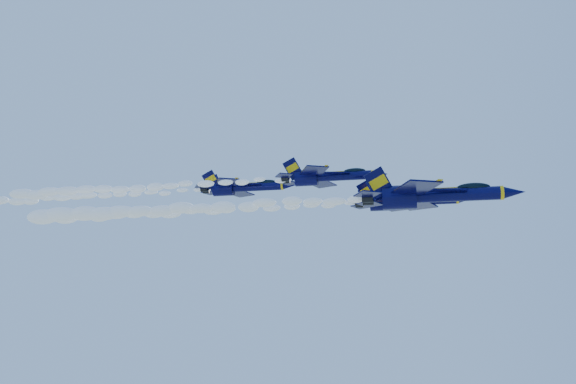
% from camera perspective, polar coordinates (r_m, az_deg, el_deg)
% --- Properties ---
extents(jet_lead, '(18.61, 15.26, 6.91)m').
position_cam_1_polar(jet_lead, '(76.87, 12.63, -0.27)').
color(jet_lead, '#060433').
extents(smoke_trail_jet_lead, '(43.28, 2.07, 1.87)m').
position_cam_1_polar(smoke_trail_jet_lead, '(80.99, -8.75, -1.44)').
color(smoke_trail_jet_lead, white).
extents(jet_second, '(15.23, 12.50, 5.66)m').
position_cam_1_polar(jet_second, '(84.59, 10.46, -0.72)').
color(jet_second, '#060433').
extents(smoke_trail_jet_second, '(43.28, 1.70, 1.53)m').
position_cam_1_polar(smoke_trail_jet_second, '(88.86, -7.99, -1.71)').
color(smoke_trail_jet_second, white).
extents(jet_third, '(14.97, 12.28, 5.56)m').
position_cam_1_polar(jet_third, '(90.71, 3.52, 1.40)').
color(jet_third, '#060433').
extents(smoke_trail_jet_third, '(43.28, 1.67, 1.50)m').
position_cam_1_polar(smoke_trail_jet_third, '(97.78, -13.02, 0.37)').
color(smoke_trail_jet_third, white).
extents(jet_fourth, '(15.56, 12.77, 5.78)m').
position_cam_1_polar(jet_fourth, '(103.71, -4.09, 0.43)').
color(jet_fourth, '#060433').
extents(smoke_trail_jet_fourth, '(43.28, 1.73, 1.56)m').
position_cam_1_polar(smoke_trail_jet_fourth, '(113.84, -18.03, -0.41)').
color(smoke_trail_jet_fourth, white).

